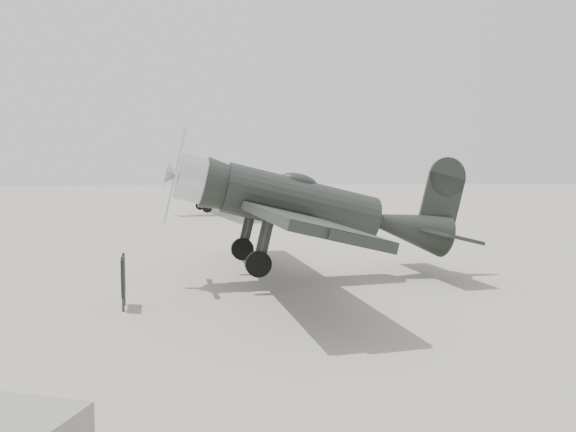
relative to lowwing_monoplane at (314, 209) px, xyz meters
name	(u,v)px	position (x,y,z in m)	size (l,w,h in m)	color
ground	(294,272)	(-0.37, 1.23, -1.93)	(160.00, 160.00, 0.00)	gray
lowwing_monoplane	(314,209)	(0.00, 0.00, 0.00)	(8.09, 11.33, 3.64)	black
highwing_monoplane	(227,182)	(-1.94, 21.42, 0.17)	(8.49, 11.87, 3.35)	#A1A3A6
sign_board	(123,276)	(-4.56, -2.48, -1.23)	(0.14, 0.81, 1.16)	#333333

